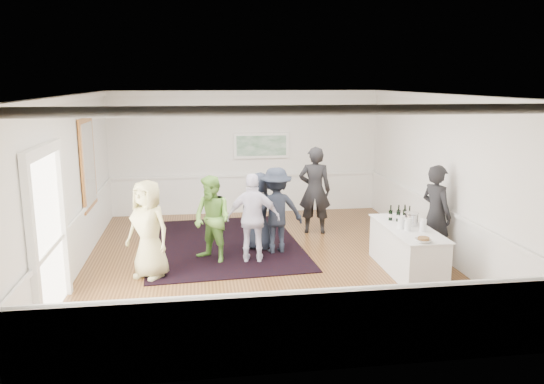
{
  "coord_description": "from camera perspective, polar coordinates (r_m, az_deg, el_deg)",
  "views": [
    {
      "loc": [
        -1.26,
        -9.7,
        3.46
      ],
      "look_at": [
        0.15,
        0.2,
        1.34
      ],
      "focal_mm": 35.0,
      "sensor_mm": 36.0,
      "label": 1
    }
  ],
  "objects": [
    {
      "name": "guest_green",
      "position": [
        10.24,
        -6.45,
        -2.93
      ],
      "size": [
        1.03,
        1.03,
        1.68
      ],
      "primitive_type": "imported",
      "rotation": [
        0.0,
        0.0,
        -0.79
      ],
      "color": "#6DAA44",
      "rests_on": "floor"
    },
    {
      "name": "guest_navy",
      "position": [
        10.94,
        -1.45,
        -2.06
      ],
      "size": [
        0.93,
        0.8,
        1.61
      ],
      "primitive_type": "imported",
      "rotation": [
        0.0,
        0.0,
        2.7
      ],
      "color": "#1B202D",
      "rests_on": "floor"
    },
    {
      "name": "serving_table",
      "position": [
        10.04,
        14.3,
        -6.0
      ],
      "size": [
        0.8,
        2.08,
        0.84
      ],
      "color": "silver",
      "rests_on": "floor"
    },
    {
      "name": "mirror",
      "position": [
        11.34,
        -19.17,
        2.9
      ],
      "size": [
        0.05,
        1.25,
        1.85
      ],
      "color": "#BE7638",
      "rests_on": "wall_left"
    },
    {
      "name": "doorway",
      "position": [
        8.36,
        -23.01,
        -3.13
      ],
      "size": [
        0.1,
        1.78,
        2.56
      ],
      "color": "white",
      "rests_on": "wall_left"
    },
    {
      "name": "landscape_painting",
      "position": [
        13.85,
        -1.16,
        5.01
      ],
      "size": [
        1.44,
        0.06,
        0.66
      ],
      "color": "white",
      "rests_on": "wall_back"
    },
    {
      "name": "area_rug",
      "position": [
        11.47,
        -5.35,
        -5.57
      ],
      "size": [
        3.46,
        4.39,
        0.02
      ],
      "primitive_type": "cube",
      "rotation": [
        0.0,
        0.0,
        0.07
      ],
      "color": "black",
      "rests_on": "floor"
    },
    {
      "name": "guest_tan",
      "position": [
        9.58,
        -13.17,
        -3.94
      ],
      "size": [
        1.03,
        0.96,
        1.77
      ],
      "primitive_type": "imported",
      "rotation": [
        0.0,
        0.0,
        -0.61
      ],
      "color": "tan",
      "rests_on": "floor"
    },
    {
      "name": "wall_front",
      "position": [
        6.13,
        4.19,
        -5.7
      ],
      "size": [
        7.0,
        0.02,
        3.2
      ],
      "primitive_type": "cube",
      "color": "white",
      "rests_on": "floor"
    },
    {
      "name": "wine_bottles",
      "position": [
        10.31,
        13.72,
        -2.18
      ],
      "size": [
        0.4,
        0.19,
        0.31
      ],
      "color": "black",
      "rests_on": "serving_table"
    },
    {
      "name": "guest_lilac",
      "position": [
        10.15,
        -2.01,
        -2.83
      ],
      "size": [
        1.07,
        0.57,
        1.73
      ],
      "primitive_type": "imported",
      "rotation": [
        0.0,
        0.0,
        2.99
      ],
      "color": "silver",
      "rests_on": "floor"
    },
    {
      "name": "bartender",
      "position": [
        10.54,
        17.22,
        -2.32
      ],
      "size": [
        0.66,
        0.81,
        1.91
      ],
      "primitive_type": "imported",
      "rotation": [
        0.0,
        0.0,
        1.91
      ],
      "color": "black",
      "rests_on": "floor"
    },
    {
      "name": "juice_pitchers",
      "position": [
        9.72,
        14.68,
        -3.31
      ],
      "size": [
        0.43,
        0.35,
        0.24
      ],
      "color": "#7ABA42",
      "rests_on": "serving_table"
    },
    {
      "name": "wainscoting",
      "position": [
        10.22,
        -0.67,
        -4.85
      ],
      "size": [
        7.0,
        8.0,
        1.0
      ],
      "primitive_type": null,
      "color": "white",
      "rests_on": "floor"
    },
    {
      "name": "ice_bucket",
      "position": [
        10.03,
        14.74,
        -2.87
      ],
      "size": [
        0.26,
        0.26,
        0.24
      ],
      "primitive_type": "cylinder",
      "color": "silver",
      "rests_on": "serving_table"
    },
    {
      "name": "guest_dark_b",
      "position": [
        12.09,
        4.61,
        0.2
      ],
      "size": [
        0.82,
        0.63,
        2.0
      ],
      "primitive_type": "imported",
      "rotation": [
        0.0,
        0.0,
        2.91
      ],
      "color": "black",
      "rests_on": "floor"
    },
    {
      "name": "guest_dark_a",
      "position": [
        10.69,
        0.43,
        -2.0
      ],
      "size": [
        1.21,
        0.79,
        1.75
      ],
      "primitive_type": "imported",
      "rotation": [
        0.0,
        0.0,
        3.27
      ],
      "color": "#1B202D",
      "rests_on": "floor"
    },
    {
      "name": "floor",
      "position": [
        10.38,
        -0.66,
        -7.49
      ],
      "size": [
        8.0,
        8.0,
        0.0
      ],
      "primitive_type": "plane",
      "color": "brown",
      "rests_on": "ground"
    },
    {
      "name": "wall_right",
      "position": [
        10.97,
        17.78,
        1.65
      ],
      "size": [
        0.02,
        8.0,
        3.2
      ],
      "primitive_type": "cube",
      "color": "white",
      "rests_on": "floor"
    },
    {
      "name": "nut_bowl",
      "position": [
        9.1,
        15.98,
        -4.96
      ],
      "size": [
        0.27,
        0.27,
        0.08
      ],
      "color": "white",
      "rests_on": "serving_table"
    },
    {
      "name": "ceiling",
      "position": [
        9.79,
        -0.7,
        10.46
      ],
      "size": [
        7.0,
        8.0,
        0.02
      ],
      "primitive_type": "cube",
      "color": "white",
      "rests_on": "wall_back"
    },
    {
      "name": "wall_left",
      "position": [
        10.13,
        -20.72,
        0.62
      ],
      "size": [
        0.02,
        8.0,
        3.2
      ],
      "primitive_type": "cube",
      "color": "white",
      "rests_on": "floor"
    },
    {
      "name": "wall_back",
      "position": [
        13.89,
        -2.82,
        4.27
      ],
      "size": [
        7.0,
        0.02,
        3.2
      ],
      "primitive_type": "cube",
      "color": "white",
      "rests_on": "floor"
    }
  ]
}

